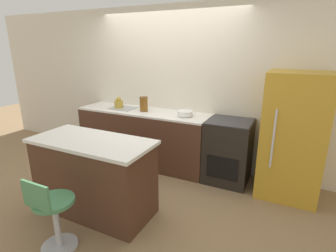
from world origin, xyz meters
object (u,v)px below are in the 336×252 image
refrigerator (292,136)px  stool_chair (53,215)px  oven_range (228,151)px  kettle (119,103)px  mixing_bowl (185,113)px

refrigerator → stool_chair: (-2.00, -2.16, -0.44)m
stool_chair → oven_range: bearing=61.8°
oven_range → stool_chair: oven_range is taller
refrigerator → kettle: size_ratio=8.64×
oven_range → kettle: bearing=-179.5°
refrigerator → kettle: (-2.77, 0.01, 0.18)m
oven_range → refrigerator: bearing=-1.6°
stool_chair → refrigerator: bearing=47.2°
kettle → mixing_bowl: bearing=0.0°
refrigerator → mixing_bowl: bearing=179.7°
stool_chair → kettle: (-0.77, 2.16, 0.62)m
mixing_bowl → oven_range: bearing=1.3°
refrigerator → stool_chair: bearing=-132.8°
oven_range → mixing_bowl: bearing=-178.7°
refrigerator → mixing_bowl: 1.53m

